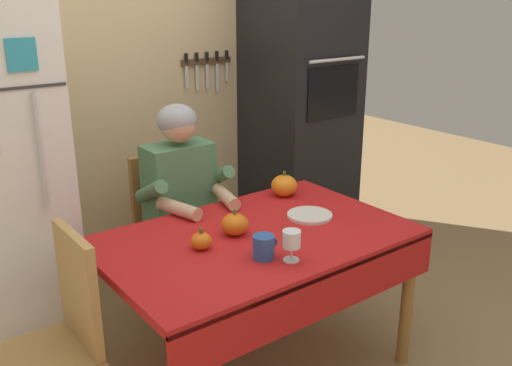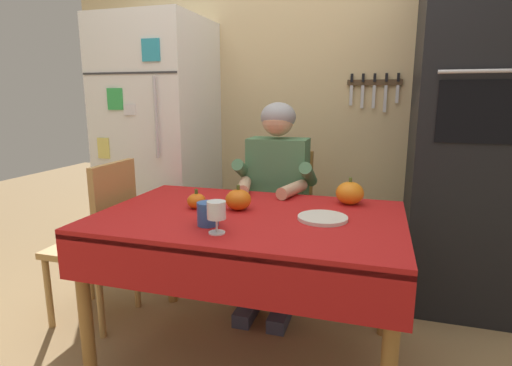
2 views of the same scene
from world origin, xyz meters
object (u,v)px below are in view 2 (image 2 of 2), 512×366
(seated_person, at_px, (275,188))
(pumpkin_medium, at_px, (238,200))
(chair_behind_person, at_px, (282,215))
(coffee_mug, at_px, (208,214))
(serving_tray, at_px, (323,218))
(refrigerator, at_px, (161,150))
(wine_glass, at_px, (216,212))
(pumpkin_small, at_px, (350,193))
(wall_oven, at_px, (466,136))
(pumpkin_large, at_px, (196,201))
(dining_table, at_px, (248,232))
(chair_left_side, at_px, (102,236))

(seated_person, distance_m, pumpkin_medium, 0.53)
(chair_behind_person, bearing_deg, pumpkin_medium, -94.12)
(coffee_mug, bearing_deg, serving_tray, 25.62)
(chair_behind_person, distance_m, seated_person, 0.29)
(refrigerator, xyz_separation_m, chair_behind_person, (0.93, -0.09, -0.39))
(refrigerator, bearing_deg, serving_tray, -33.48)
(coffee_mug, height_order, wine_glass, wine_glass)
(wine_glass, relative_size, pumpkin_small, 0.94)
(wall_oven, relative_size, pumpkin_small, 14.91)
(chair_behind_person, distance_m, serving_tray, 0.88)
(coffee_mug, xyz_separation_m, wine_glass, (0.08, -0.09, 0.04))
(wall_oven, relative_size, coffee_mug, 17.62)
(pumpkin_large, relative_size, pumpkin_small, 0.68)
(wall_oven, distance_m, coffee_mug, 1.63)
(seated_person, distance_m, pumpkin_small, 0.53)
(pumpkin_medium, relative_size, serving_tray, 0.56)
(wall_oven, height_order, dining_table, wall_oven)
(seated_person, height_order, wine_glass, seated_person)
(seated_person, bearing_deg, pumpkin_small, -29.99)
(chair_behind_person, relative_size, seated_person, 0.75)
(coffee_mug, distance_m, pumpkin_large, 0.28)
(refrigerator, xyz_separation_m, wine_glass, (0.91, -1.16, -0.07))
(wall_oven, bearing_deg, dining_table, -138.69)
(pumpkin_medium, xyz_separation_m, serving_tray, (0.41, -0.05, -0.04))
(refrigerator, height_order, pumpkin_medium, refrigerator)
(refrigerator, xyz_separation_m, pumpkin_large, (0.67, -0.84, -0.12))
(seated_person, distance_m, wine_glass, 0.89)
(seated_person, bearing_deg, serving_tray, -57.72)
(seated_person, bearing_deg, wall_oven, 16.56)
(wall_oven, distance_m, pumpkin_medium, 1.43)
(chair_left_side, xyz_separation_m, coffee_mug, (0.78, -0.30, 0.28))
(pumpkin_large, bearing_deg, refrigerator, 128.59)
(refrigerator, xyz_separation_m, coffee_mug, (0.83, -1.07, -0.11))
(dining_table, bearing_deg, pumpkin_small, 38.12)
(pumpkin_medium, bearing_deg, dining_table, -46.56)
(refrigerator, distance_m, coffee_mug, 1.36)
(pumpkin_small, bearing_deg, serving_tray, -106.84)
(coffee_mug, bearing_deg, wall_oven, 43.62)
(seated_person, relative_size, wine_glass, 9.40)
(seated_person, relative_size, pumpkin_large, 12.91)
(seated_person, xyz_separation_m, chair_left_side, (-0.88, -0.49, -0.23))
(coffee_mug, relative_size, pumpkin_small, 0.85)
(coffee_mug, distance_m, pumpkin_small, 0.76)
(wall_oven, relative_size, dining_table, 1.50)
(refrigerator, bearing_deg, wine_glass, -51.93)
(refrigerator, relative_size, pumpkin_large, 18.67)
(pumpkin_small, bearing_deg, pumpkin_medium, -152.72)
(coffee_mug, bearing_deg, wine_glass, -49.56)
(chair_behind_person, relative_size, wine_glass, 7.02)
(seated_person, bearing_deg, coffee_mug, -96.74)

